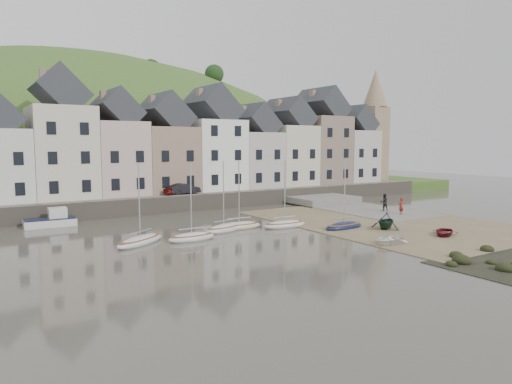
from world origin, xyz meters
TOP-DOWN VIEW (x-y plane):
  - ground at (0.00, 0.00)m, footprint 160.00×160.00m
  - quay_land at (0.00, 32.00)m, footprint 90.00×30.00m
  - quay_street at (0.00, 20.50)m, footprint 70.00×7.00m
  - seawall at (0.00, 17.00)m, footprint 70.00×1.20m
  - beach at (11.00, 0.00)m, footprint 18.00×26.00m
  - slipway at (15.00, 8.00)m, footprint 8.00×18.00m
  - hillside at (-5.00, 60.00)m, footprint 134.40×84.00m
  - townhouse_terrace at (1.76, 24.00)m, footprint 61.05×8.00m
  - church_spire at (34.55, 24.00)m, footprint 4.00×4.00m
  - sailboat_0 at (-12.27, 3.03)m, footprint 5.06×4.07m
  - sailboat_1 at (-8.44, 2.15)m, footprint 3.95×1.62m
  - sailboat_2 at (-2.73, 4.52)m, footprint 4.29×1.78m
  - sailboat_3 at (-4.52, 4.09)m, footprint 4.27×2.60m
  - sailboat_4 at (1.11, 2.89)m, footprint 4.36×1.73m
  - sailboat_5 at (5.09, -0.59)m, footprint 4.39×1.83m
  - motorboat_2 at (-16.64, 14.68)m, footprint 4.45×1.84m
  - rowboat_white at (3.50, -7.12)m, footprint 3.20×2.48m
  - rowboat_green at (7.97, -2.83)m, footprint 3.56×3.36m
  - rowboat_red at (9.74, -7.43)m, footprint 3.47×3.15m
  - person_red at (15.52, 1.94)m, footprint 0.70×0.52m
  - person_dark at (16.13, 4.82)m, footprint 1.12×1.02m
  - car_left at (-2.26, 19.50)m, footprint 3.61×2.16m
  - car_right at (-1.46, 19.50)m, footprint 4.13×1.93m

SIDE VIEW (x-z plane):
  - hillside at x=-5.00m, z-range -59.99..24.01m
  - ground at x=0.00m, z-range 0.00..0.00m
  - beach at x=11.00m, z-range 0.00..0.06m
  - slipway at x=15.00m, z-range 0.00..0.12m
  - sailboat_0 at x=-12.27m, z-range -2.90..3.42m
  - sailboat_5 at x=5.09m, z-range -2.90..3.42m
  - sailboat_4 at x=1.11m, z-range -2.90..3.42m
  - sailboat_2 at x=-2.73m, z-range -2.90..3.42m
  - sailboat_3 at x=-4.52m, z-range -2.89..3.43m
  - sailboat_1 at x=-8.44m, z-range -2.89..3.43m
  - rowboat_red at x=9.74m, z-range 0.06..0.65m
  - rowboat_white at x=3.50m, z-range 0.06..0.67m
  - motorboat_2 at x=-16.64m, z-range -0.27..1.43m
  - quay_land at x=0.00m, z-range 0.00..1.50m
  - rowboat_green at x=7.97m, z-range 0.06..1.55m
  - seawall at x=0.00m, z-range 0.00..1.80m
  - person_red at x=15.52m, z-range 0.12..1.89m
  - person_dark at x=16.13m, z-range 0.12..1.99m
  - quay_street at x=0.00m, z-range 1.50..1.60m
  - car_left at x=-2.26m, z-range 1.60..2.75m
  - car_right at x=-1.46m, z-range 1.60..2.91m
  - townhouse_terrace at x=1.76m, z-range 0.36..14.29m
  - church_spire at x=34.55m, z-range 2.06..20.06m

